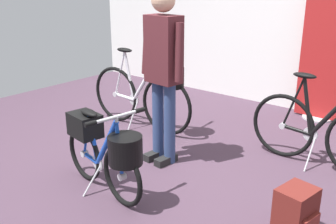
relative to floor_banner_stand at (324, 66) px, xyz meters
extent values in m
plane|color=#473342|center=(-0.52, -2.38, -0.68)|extent=(6.88, 6.88, 0.00)
cube|color=white|center=(-0.52, 0.22, 0.67)|extent=(6.88, 0.10, 2.69)
cylinder|color=#B7B7BC|center=(0.00, 0.00, -0.67)|extent=(0.36, 0.36, 0.02)
cube|color=#A51E1E|center=(0.00, 0.00, 0.10)|extent=(0.60, 0.02, 1.51)
torus|color=black|center=(-0.48, -2.97, -0.43)|extent=(0.49, 0.11, 0.49)
cylinder|color=#B7B7BC|center=(-0.48, -2.97, -0.43)|extent=(0.07, 0.06, 0.06)
torus|color=black|center=(-1.04, -2.89, -0.43)|extent=(0.49, 0.11, 0.49)
cylinder|color=#B7B7BC|center=(-1.04, -2.89, -0.43)|extent=(0.07, 0.06, 0.06)
cylinder|color=#1947B2|center=(-0.93, -2.90, -0.44)|extent=(0.22, 0.07, 0.05)
cylinder|color=#1947B2|center=(-0.67, -2.94, -0.22)|extent=(0.34, 0.09, 0.48)
cylinder|color=#1947B2|center=(-0.87, -2.91, -0.24)|extent=(0.13, 0.05, 0.41)
cylinder|color=#1947B2|center=(-0.93, -2.90, -0.44)|extent=(0.22, 0.06, 0.04)
cylinder|color=#1947B2|center=(-0.50, -2.97, -0.21)|extent=(0.08, 0.04, 0.44)
cylinder|color=#1947B2|center=(-0.97, -2.89, -0.24)|extent=(0.15, 0.04, 0.40)
ellipsoid|color=black|center=(-0.91, -2.90, -0.02)|extent=(0.23, 0.12, 0.05)
cylinder|color=#B7B7BC|center=(-0.52, -2.96, 0.03)|extent=(0.03, 0.03, 0.04)
cylinder|color=#B7B7BC|center=(-0.52, -2.96, 0.05)|extent=(0.09, 0.44, 0.03)
cylinder|color=black|center=(-0.56, -3.18, 0.05)|extent=(0.05, 0.09, 0.04)
cylinder|color=black|center=(-0.49, -2.75, 0.05)|extent=(0.05, 0.09, 0.04)
cylinder|color=#B7B7BC|center=(-0.82, -2.92, -0.44)|extent=(0.14, 0.04, 0.14)
cylinder|color=#B7B7BC|center=(-0.80, -3.01, -0.57)|extent=(0.04, 0.19, 0.23)
cylinder|color=black|center=(-0.42, -2.98, -0.19)|extent=(0.30, 0.30, 0.22)
cube|color=black|center=(-0.99, -2.89, -0.15)|extent=(0.31, 0.24, 0.20)
torus|color=black|center=(-1.15, -1.62, -0.34)|extent=(0.68, 0.07, 0.68)
cylinder|color=#B7B7BC|center=(-1.15, -1.62, -0.34)|extent=(0.06, 0.05, 0.06)
torus|color=black|center=(-1.93, -1.66, -0.34)|extent=(0.68, 0.07, 0.68)
cylinder|color=#B7B7BC|center=(-1.93, -1.66, -0.34)|extent=(0.06, 0.05, 0.06)
cylinder|color=silver|center=(-1.78, -1.65, -0.35)|extent=(0.30, 0.05, 0.05)
cylinder|color=silver|center=(-1.42, -1.64, -0.04)|extent=(0.46, 0.06, 0.65)
cylinder|color=silver|center=(-1.69, -1.65, -0.07)|extent=(0.16, 0.04, 0.57)
cylinder|color=silver|center=(-1.78, -1.65, -0.35)|extent=(0.30, 0.04, 0.04)
cylinder|color=silver|center=(-1.18, -1.63, -0.03)|extent=(0.09, 0.03, 0.62)
cylinder|color=silver|center=(-1.84, -1.65, -0.06)|extent=(0.19, 0.03, 0.55)
ellipsoid|color=black|center=(-1.76, -1.65, 0.23)|extent=(0.22, 0.10, 0.05)
cylinder|color=#B7B7BC|center=(-1.21, -1.63, 0.30)|extent=(0.03, 0.03, 0.04)
cylinder|color=#B7B7BC|center=(-1.21, -1.63, 0.32)|extent=(0.04, 0.44, 0.03)
cylinder|color=black|center=(-1.20, -1.85, 0.32)|extent=(0.04, 0.09, 0.04)
cylinder|color=black|center=(-1.22, -1.41, 0.32)|extent=(0.04, 0.09, 0.04)
cylinder|color=#B7B7BC|center=(-1.63, -1.65, -0.35)|extent=(0.14, 0.02, 0.14)
cylinder|color=#B7B7BC|center=(-1.57, -1.73, -0.52)|extent=(0.02, 0.19, 0.31)
cylinder|color=black|center=(-1.07, -1.62, 0.00)|extent=(0.27, 0.27, 0.22)
torus|color=black|center=(0.10, -1.33, -0.36)|extent=(0.64, 0.06, 0.64)
cylinder|color=#B7B7BC|center=(0.10, -1.33, -0.36)|extent=(0.06, 0.05, 0.06)
cylinder|color=black|center=(0.24, -1.34, -0.36)|extent=(0.28, 0.04, 0.05)
cylinder|color=black|center=(0.58, -1.34, -0.08)|extent=(0.44, 0.06, 0.62)
cylinder|color=black|center=(0.32, -1.34, -0.11)|extent=(0.15, 0.04, 0.54)
cylinder|color=black|center=(0.24, -1.34, -0.36)|extent=(0.28, 0.03, 0.04)
cylinder|color=black|center=(0.18, -1.33, -0.10)|extent=(0.18, 0.03, 0.52)
ellipsoid|color=black|center=(0.26, -1.34, 0.18)|extent=(0.22, 0.10, 0.05)
cylinder|color=#B7B7BC|center=(0.38, -1.34, -0.37)|extent=(0.14, 0.02, 0.14)
cylinder|color=#B7B7BC|center=(0.43, -1.43, -0.53)|extent=(0.02, 0.19, 0.30)
cylinder|color=navy|center=(-0.83, -2.14, -0.28)|extent=(0.11, 0.11, 0.79)
cube|color=black|center=(-0.84, -2.19, -0.64)|extent=(0.11, 0.25, 0.07)
cylinder|color=navy|center=(-0.67, -2.15, -0.28)|extent=(0.11, 0.11, 0.79)
cube|color=black|center=(-0.68, -2.20, -0.64)|extent=(0.11, 0.25, 0.07)
cube|color=#4C1E23|center=(-0.75, -2.14, 0.41)|extent=(0.34, 0.23, 0.61)
cylinder|color=#4C1E23|center=(-0.96, -2.14, 0.41)|extent=(0.12, 0.13, 0.51)
cylinder|color=#4C1E23|center=(-0.54, -2.18, 0.41)|extent=(0.11, 0.13, 0.51)
sphere|color=tan|center=(-0.75, -2.14, 0.84)|extent=(0.21, 0.21, 0.21)
cube|color=maroon|center=(0.72, -2.50, -0.50)|extent=(0.25, 0.29, 0.36)
camera|label=1|loc=(1.51, -4.83, 1.03)|focal=41.87mm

